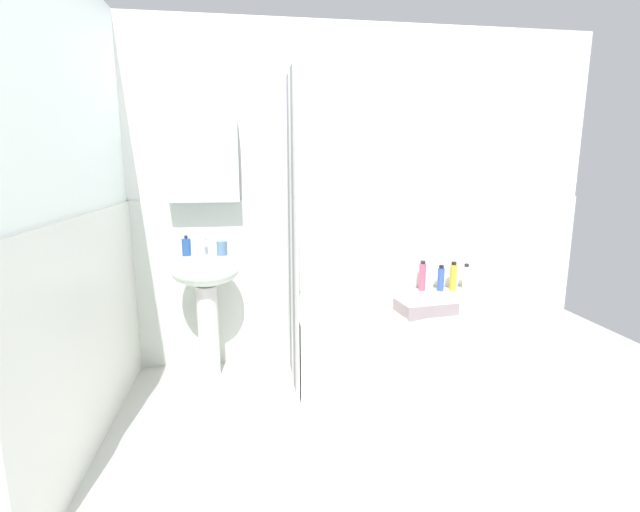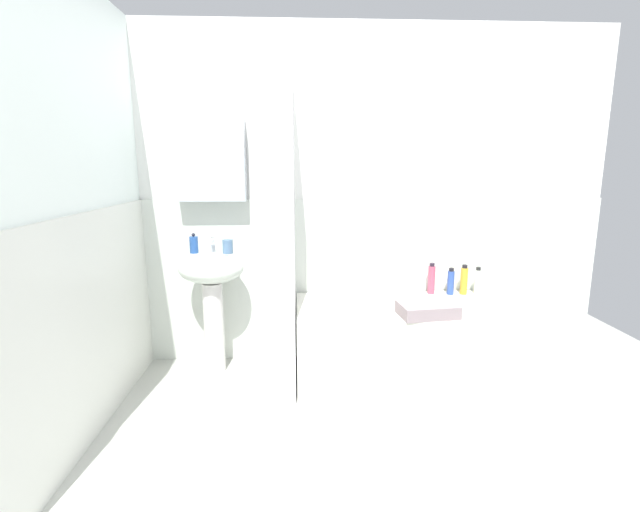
# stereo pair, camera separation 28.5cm
# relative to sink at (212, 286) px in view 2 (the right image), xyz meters

# --- Properties ---
(ground_plane) EXTENTS (4.80, 5.60, 0.04)m
(ground_plane) POSITION_rel_sink_xyz_m (1.03, -1.03, -0.64)
(ground_plane) COLOR #B8BAB0
(wall_back_tiled) EXTENTS (3.60, 0.18, 2.40)m
(wall_back_tiled) POSITION_rel_sink_xyz_m (0.97, 0.23, 0.52)
(wall_back_tiled) COLOR white
(wall_back_tiled) RESTS_ON ground_plane
(wall_left_tiled) EXTENTS (0.07, 1.81, 2.40)m
(wall_left_tiled) POSITION_rel_sink_xyz_m (-0.54, -0.69, 0.50)
(wall_left_tiled) COLOR white
(wall_left_tiled) RESTS_ON ground_plane
(sink) EXTENTS (0.44, 0.34, 0.84)m
(sink) POSITION_rel_sink_xyz_m (0.00, 0.00, 0.00)
(sink) COLOR silver
(sink) RESTS_ON ground_plane
(faucet) EXTENTS (0.03, 0.12, 0.12)m
(faucet) POSITION_rel_sink_xyz_m (-0.00, 0.08, 0.29)
(faucet) COLOR silver
(faucet) RESTS_ON sink
(soap_dispenser) EXTENTS (0.06, 0.06, 0.14)m
(soap_dispenser) POSITION_rel_sink_xyz_m (-0.12, 0.06, 0.28)
(soap_dispenser) COLOR #254E97
(soap_dispenser) RESTS_ON sink
(toothbrush_cup) EXTENTS (0.07, 0.07, 0.09)m
(toothbrush_cup) POSITION_rel_sink_xyz_m (0.11, 0.04, 0.27)
(toothbrush_cup) COLOR #54769D
(toothbrush_cup) RESTS_ON sink
(bathtub) EXTENTS (1.42, 0.69, 0.51)m
(bathtub) POSITION_rel_sink_xyz_m (1.29, -0.15, -0.36)
(bathtub) COLOR white
(bathtub) RESTS_ON ground_plane
(shower_curtain) EXTENTS (0.01, 0.69, 2.00)m
(shower_curtain) POSITION_rel_sink_xyz_m (0.57, -0.15, 0.38)
(shower_curtain) COLOR white
(shower_curtain) RESTS_ON ground_plane
(conditioner_bottle) EXTENTS (0.05, 0.05, 0.20)m
(conditioner_bottle) POSITION_rel_sink_xyz_m (1.90, 0.09, -0.01)
(conditioner_bottle) COLOR white
(conditioner_bottle) RESTS_ON bathtub
(lotion_bottle) EXTENTS (0.05, 0.05, 0.22)m
(lotion_bottle) POSITION_rel_sink_xyz_m (1.80, 0.10, -0.00)
(lotion_bottle) COLOR gold
(lotion_bottle) RESTS_ON bathtub
(body_wash_bottle) EXTENTS (0.05, 0.05, 0.20)m
(body_wash_bottle) POSITION_rel_sink_xyz_m (1.70, 0.09, -0.01)
(body_wash_bottle) COLOR #2F4EA5
(body_wash_bottle) RESTS_ON bathtub
(shampoo_bottle) EXTENTS (0.05, 0.05, 0.23)m
(shampoo_bottle) POSITION_rel_sink_xyz_m (1.57, 0.12, 0.00)
(shampoo_bottle) COLOR #BE4964
(shampoo_bottle) RESTS_ON bathtub
(towel_folded) EXTENTS (0.37, 0.27, 0.08)m
(towel_folded) POSITION_rel_sink_xyz_m (1.40, -0.38, -0.07)
(towel_folded) COLOR gray
(towel_folded) RESTS_ON bathtub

